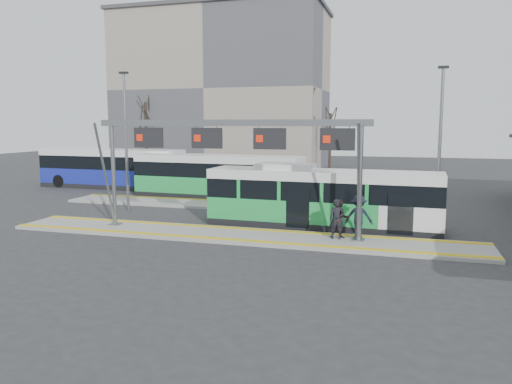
# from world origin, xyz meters

# --- Properties ---
(ground) EXTENTS (120.00, 120.00, 0.00)m
(ground) POSITION_xyz_m (0.00, 0.00, 0.00)
(ground) COLOR #2D2D30
(ground) RESTS_ON ground
(platform_main) EXTENTS (22.00, 3.00, 0.15)m
(platform_main) POSITION_xyz_m (0.00, 0.00, 0.07)
(platform_main) COLOR gray
(platform_main) RESTS_ON ground
(platform_second) EXTENTS (20.00, 3.00, 0.15)m
(platform_second) POSITION_xyz_m (-4.00, 8.00, 0.07)
(platform_second) COLOR gray
(platform_second) RESTS_ON ground
(tactile_main) EXTENTS (22.00, 2.65, 0.02)m
(tactile_main) POSITION_xyz_m (0.00, 0.00, 0.16)
(tactile_main) COLOR gold
(tactile_main) RESTS_ON platform_main
(tactile_second) EXTENTS (20.00, 0.35, 0.02)m
(tactile_second) POSITION_xyz_m (-4.00, 9.15, 0.16)
(tactile_second) COLOR gold
(tactile_second) RESTS_ON platform_second
(gantry) EXTENTS (13.00, 1.68, 5.20)m
(gantry) POSITION_xyz_m (-0.35, 0.25, 4.30)
(gantry) COLOR slate
(gantry) RESTS_ON platform_main
(apartment_block) EXTENTS (24.50, 12.50, 18.40)m
(apartment_block) POSITION_xyz_m (-14.00, 36.00, 9.21)
(apartment_block) COLOR gray
(apartment_block) RESTS_ON ground
(hero_bus) EXTENTS (11.57, 2.83, 3.16)m
(hero_bus) POSITION_xyz_m (3.38, 3.34, 1.45)
(hero_bus) COLOR black
(hero_bus) RESTS_ON ground
(bg_bus_green) EXTENTS (12.11, 3.20, 3.00)m
(bg_bus_green) POSITION_xyz_m (-5.17, 11.22, 1.48)
(bg_bus_green) COLOR black
(bg_bus_green) RESTS_ON ground
(bg_bus_blue) EXTENTS (12.07, 3.03, 3.13)m
(bg_bus_blue) POSITION_xyz_m (-15.42, 13.93, 1.55)
(bg_bus_blue) COLOR black
(bg_bus_blue) RESTS_ON ground
(passenger_a) EXTENTS (0.71, 0.54, 1.74)m
(passenger_a) POSITION_xyz_m (4.54, 0.36, 1.02)
(passenger_a) COLOR black
(passenger_a) RESTS_ON platform_main
(passenger_b) EXTENTS (0.97, 0.84, 1.72)m
(passenger_b) POSITION_xyz_m (4.66, 0.54, 1.01)
(passenger_b) COLOR black
(passenger_b) RESTS_ON platform_main
(passenger_c) EXTENTS (1.34, 0.95, 1.89)m
(passenger_c) POSITION_xyz_m (5.45, 0.82, 1.09)
(passenger_c) COLOR black
(passenger_c) RESTS_ON platform_main
(tree_left) EXTENTS (1.40, 1.40, 9.18)m
(tree_left) POSITION_xyz_m (-2.65, 31.03, 6.96)
(tree_left) COLOR #382B21
(tree_left) RESTS_ON ground
(tree_mid) EXTENTS (1.40, 1.40, 7.06)m
(tree_mid) POSITION_xyz_m (-0.16, 30.40, 5.35)
(tree_mid) COLOR #382B21
(tree_mid) RESTS_ON ground
(tree_far) EXTENTS (1.40, 1.40, 8.59)m
(tree_far) POSITION_xyz_m (-21.00, 29.83, 6.51)
(tree_far) COLOR #382B21
(tree_far) RESTS_ON ground
(lamp_west) EXTENTS (0.50, 0.25, 8.12)m
(lamp_west) POSITION_xyz_m (-8.39, 4.69, 4.31)
(lamp_west) COLOR slate
(lamp_west) RESTS_ON ground
(lamp_east) EXTENTS (0.50, 0.25, 7.94)m
(lamp_east) POSITION_xyz_m (8.92, 5.06, 4.21)
(lamp_east) COLOR slate
(lamp_east) RESTS_ON ground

